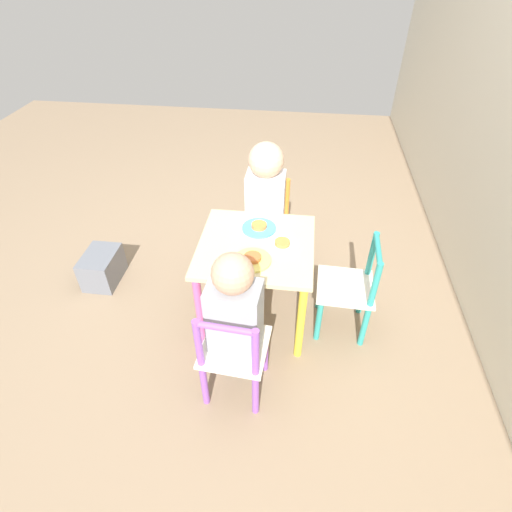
% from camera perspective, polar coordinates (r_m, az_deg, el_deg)
% --- Properties ---
extents(ground_plane, '(6.00, 6.00, 0.00)m').
position_cam_1_polar(ground_plane, '(2.11, -0.00, -8.30)').
color(ground_plane, '#8C755B').
extents(kids_table, '(0.52, 0.52, 0.46)m').
position_cam_1_polar(kids_table, '(1.84, -0.00, -0.24)').
color(kids_table, beige).
rests_on(kids_table, ground_plane).
extents(chair_orange, '(0.26, 0.26, 0.51)m').
position_cam_1_polar(chair_orange, '(2.27, 1.45, 4.30)').
color(chair_orange, silver).
rests_on(chair_orange, ground_plane).
extents(chair_purple, '(0.28, 0.28, 0.51)m').
position_cam_1_polar(chair_purple, '(1.64, -3.22, -13.76)').
color(chair_purple, silver).
rests_on(chair_purple, ground_plane).
extents(chair_teal, '(0.27, 0.27, 0.51)m').
position_cam_1_polar(chair_teal, '(1.93, 13.27, -4.66)').
color(chair_teal, silver).
rests_on(chair_teal, ground_plane).
extents(child_left, '(0.22, 0.20, 0.77)m').
position_cam_1_polar(child_left, '(2.10, 1.37, 8.26)').
color(child_left, '#7A6B5B').
rests_on(child_left, ground_plane).
extents(child_right, '(0.22, 0.21, 0.72)m').
position_cam_1_polar(child_right, '(1.54, -2.90, -8.09)').
color(child_right, '#4C608E').
rests_on(child_right, ground_plane).
extents(plate_left, '(0.16, 0.16, 0.03)m').
position_cam_1_polar(plate_left, '(1.88, 0.45, 4.11)').
color(plate_left, '#4C9EE0').
rests_on(plate_left, kids_table).
extents(plate_right, '(0.16, 0.16, 0.03)m').
position_cam_1_polar(plate_right, '(1.69, -0.49, -0.47)').
color(plate_right, '#EADB66').
rests_on(plate_right, kids_table).
extents(plate_back, '(0.15, 0.15, 0.03)m').
position_cam_1_polar(plate_back, '(1.78, 3.77, 1.65)').
color(plate_back, white).
rests_on(plate_back, kids_table).
extents(storage_bin, '(0.24, 0.17, 0.18)m').
position_cam_1_polar(storage_bin, '(2.39, -21.10, -1.53)').
color(storage_bin, slate).
rests_on(storage_bin, ground_plane).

